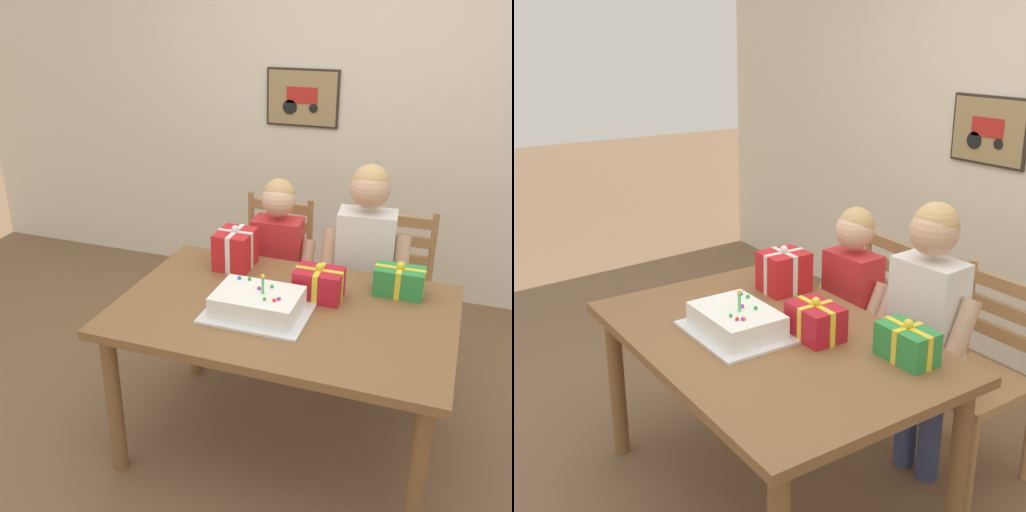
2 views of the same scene
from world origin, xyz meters
TOP-DOWN VIEW (x-y plane):
  - ground_plane at (0.00, 0.00)m, footprint 20.00×20.00m
  - back_wall at (-0.00, 1.86)m, footprint 6.40×0.11m
  - dining_table at (0.00, 0.00)m, footprint 1.46×0.97m
  - birthday_cake at (-0.09, -0.09)m, footprint 0.44×0.34m
  - gift_box_red_large at (0.45, 0.30)m, footprint 0.23×0.14m
  - gift_box_beside_cake at (0.11, 0.14)m, footprint 0.22×0.16m
  - gift_box_corner_small at (-0.36, 0.33)m, footprint 0.18×0.21m
  - chair_left at (-0.36, 0.85)m, footprint 0.45×0.45m
  - chair_right at (0.36, 0.85)m, footprint 0.42×0.42m
  - child_older at (0.23, 0.64)m, footprint 0.46×0.27m
  - child_younger at (-0.24, 0.64)m, footprint 0.41×0.24m

SIDE VIEW (x-z plane):
  - ground_plane at x=0.00m, z-range 0.00..0.00m
  - chair_left at x=-0.36m, z-range 0.01..0.93m
  - chair_right at x=0.36m, z-range 0.01..0.93m
  - dining_table at x=0.00m, z-range 0.28..1.03m
  - child_younger at x=-0.24m, z-range 0.12..1.25m
  - child_older at x=0.23m, z-range 0.14..1.38m
  - birthday_cake at x=-0.09m, z-range 0.70..0.89m
  - gift_box_red_large at x=0.45m, z-range 0.73..0.90m
  - gift_box_beside_cake at x=0.11m, z-range 0.73..0.90m
  - gift_box_corner_small at x=-0.36m, z-range 0.73..0.95m
  - back_wall at x=0.00m, z-range 0.00..2.60m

